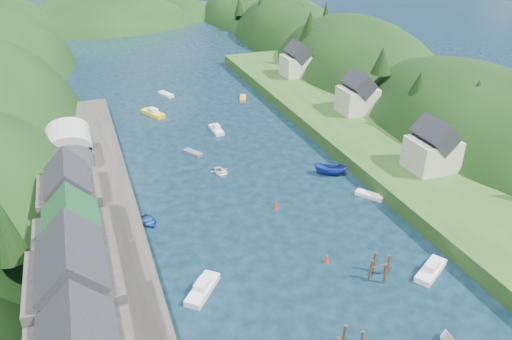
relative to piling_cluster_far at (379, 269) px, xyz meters
name	(u,v)px	position (x,y,z in m)	size (l,w,h in m)	color
ground	(216,139)	(-6.78, 45.58, -1.10)	(600.00, 600.00, 0.00)	black
hillside_right	(353,105)	(38.22, 70.58, -8.52)	(36.00, 245.56, 48.00)	black
far_hills	(136,47)	(-5.57, 169.58, -11.91)	(103.00, 68.00, 44.00)	black
hill_trees	(193,61)	(-6.99, 60.47, 10.04)	(92.01, 148.72, 12.60)	black
quay_left	(98,250)	(-30.78, 15.58, -0.10)	(12.00, 110.00, 2.00)	#2D2B28
terrace_left_grass	(37,260)	(-37.78, 15.58, 0.15)	(12.00, 110.00, 2.50)	#234719
quayside_buildings	(78,283)	(-32.78, 1.97, 5.98)	(8.00, 35.84, 12.90)	#2D2B28
boat_sheds	(70,158)	(-32.78, 34.58, 4.17)	(7.00, 21.00, 7.50)	#2D2D30
terrace_right	(359,134)	(18.22, 35.58, 0.10)	(16.00, 120.00, 2.40)	#234719
right_bank_cottages	(352,95)	(21.22, 43.91, 4.74)	(9.00, 59.24, 8.41)	beige
piling_cluster_far	(379,269)	(0.00, 0.00, 0.00)	(2.86, 2.71, 3.35)	#382314
channel_buoy_near	(327,259)	(-4.49, 4.62, -0.63)	(0.70, 0.70, 1.10)	#AD220D
channel_buoy_far	(276,206)	(-5.59, 18.38, -0.63)	(0.70, 0.70, 1.10)	#AD220D
moored_boats	(265,213)	(-7.90, 16.82, -0.51)	(36.63, 91.29, 2.03)	white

